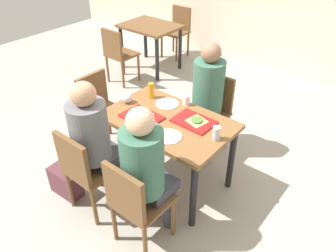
# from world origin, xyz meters

# --- Properties ---
(ground_plane) EXTENTS (10.00, 10.00, 0.02)m
(ground_plane) POSITION_xyz_m (0.00, 0.00, -0.01)
(ground_plane) COLOR #9E998E
(main_table) EXTENTS (1.17, 0.74, 0.74)m
(main_table) POSITION_xyz_m (0.00, 0.00, 0.63)
(main_table) COLOR brown
(main_table) RESTS_ON ground_plane
(chair_near_left) EXTENTS (0.40, 0.40, 0.86)m
(chair_near_left) POSITION_xyz_m (-0.29, -0.75, 0.51)
(chair_near_left) COLOR brown
(chair_near_left) RESTS_ON ground_plane
(chair_near_right) EXTENTS (0.40, 0.40, 0.86)m
(chair_near_right) POSITION_xyz_m (0.29, -0.75, 0.51)
(chair_near_right) COLOR brown
(chair_near_right) RESTS_ON ground_plane
(chair_far_side) EXTENTS (0.40, 0.40, 0.86)m
(chair_far_side) POSITION_xyz_m (0.00, 0.75, 0.51)
(chair_far_side) COLOR brown
(chair_far_side) RESTS_ON ground_plane
(chair_left_end) EXTENTS (0.40, 0.40, 0.86)m
(chair_left_end) POSITION_xyz_m (-0.97, 0.00, 0.51)
(chair_left_end) COLOR brown
(chair_left_end) RESTS_ON ground_plane
(person_in_red) EXTENTS (0.32, 0.42, 1.27)m
(person_in_red) POSITION_xyz_m (-0.29, -0.61, 0.75)
(person_in_red) COLOR #383842
(person_in_red) RESTS_ON ground_plane
(person_in_brown_jacket) EXTENTS (0.32, 0.42, 1.27)m
(person_in_brown_jacket) POSITION_xyz_m (0.29, -0.61, 0.75)
(person_in_brown_jacket) COLOR #383842
(person_in_brown_jacket) RESTS_ON ground_plane
(person_far_side) EXTENTS (0.32, 0.42, 1.27)m
(person_far_side) POSITION_xyz_m (-0.00, 0.61, 0.75)
(person_far_side) COLOR #383842
(person_far_side) RESTS_ON ground_plane
(tray_red_near) EXTENTS (0.37, 0.27, 0.02)m
(tray_red_near) POSITION_xyz_m (-0.20, -0.13, 0.74)
(tray_red_near) COLOR red
(tray_red_near) RESTS_ON main_table
(tray_red_far) EXTENTS (0.36, 0.26, 0.02)m
(tray_red_far) POSITION_xyz_m (0.20, 0.11, 0.74)
(tray_red_far) COLOR red
(tray_red_far) RESTS_ON main_table
(paper_plate_center) EXTENTS (0.22, 0.22, 0.01)m
(paper_plate_center) POSITION_xyz_m (-0.18, 0.20, 0.74)
(paper_plate_center) COLOR white
(paper_plate_center) RESTS_ON main_table
(paper_plate_near_edge) EXTENTS (0.22, 0.22, 0.01)m
(paper_plate_near_edge) POSITION_xyz_m (0.18, -0.20, 0.74)
(paper_plate_near_edge) COLOR white
(paper_plate_near_edge) RESTS_ON main_table
(pizza_slice_a) EXTENTS (0.21, 0.22, 0.02)m
(pizza_slice_a) POSITION_xyz_m (-0.17, -0.15, 0.76)
(pizza_slice_a) COLOR #DBAD60
(pizza_slice_a) RESTS_ON tray_red_near
(pizza_slice_b) EXTENTS (0.22, 0.22, 0.02)m
(pizza_slice_b) POSITION_xyz_m (0.23, 0.12, 0.76)
(pizza_slice_b) COLOR #DBAD60
(pizza_slice_b) RESTS_ON tray_red_far
(plastic_cup_a) EXTENTS (0.07, 0.07, 0.10)m
(plastic_cup_a) POSITION_xyz_m (-0.03, 0.31, 0.79)
(plastic_cup_a) COLOR white
(plastic_cup_a) RESTS_ON main_table
(plastic_cup_b) EXTENTS (0.07, 0.07, 0.10)m
(plastic_cup_b) POSITION_xyz_m (0.03, -0.31, 0.79)
(plastic_cup_b) COLOR white
(plastic_cup_b) RESTS_ON main_table
(soda_can) EXTENTS (0.07, 0.07, 0.12)m
(soda_can) POSITION_xyz_m (0.50, 0.02, 0.80)
(soda_can) COLOR #B7BCC6
(soda_can) RESTS_ON main_table
(condiment_bottle) EXTENTS (0.06, 0.06, 0.16)m
(condiment_bottle) POSITION_xyz_m (-0.38, 0.20, 0.82)
(condiment_bottle) COLOR orange
(condiment_bottle) RESTS_ON main_table
(foil_bundle) EXTENTS (0.10, 0.10, 0.10)m
(foil_bundle) POSITION_xyz_m (-0.50, -0.02, 0.79)
(foil_bundle) COLOR silver
(foil_bundle) RESTS_ON main_table
(handbag) EXTENTS (0.33, 0.18, 0.28)m
(handbag) POSITION_xyz_m (-0.64, -0.77, 0.14)
(handbag) COLOR #592D38
(handbag) RESTS_ON ground_plane
(background_table) EXTENTS (0.90, 0.70, 0.74)m
(background_table) POSITION_xyz_m (-1.96, 1.94, 0.61)
(background_table) COLOR brown
(background_table) RESTS_ON ground_plane
(background_chair_near) EXTENTS (0.40, 0.40, 0.86)m
(background_chair_near) POSITION_xyz_m (-1.96, 1.21, 0.51)
(background_chair_near) COLOR brown
(background_chair_near) RESTS_ON ground_plane
(background_chair_far) EXTENTS (0.40, 0.40, 0.86)m
(background_chair_far) POSITION_xyz_m (-1.96, 2.67, 0.51)
(background_chair_far) COLOR brown
(background_chair_far) RESTS_ON ground_plane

